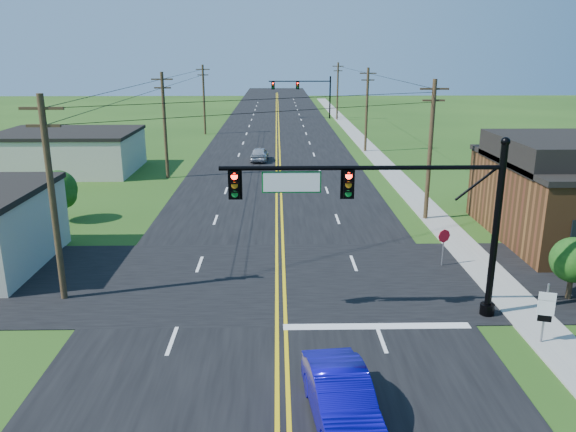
{
  "coord_description": "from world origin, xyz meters",
  "views": [
    {
      "loc": [
        0.03,
        -13.22,
        10.61
      ],
      "look_at": [
        0.5,
        10.0,
        3.79
      ],
      "focal_mm": 35.0,
      "sensor_mm": 36.0,
      "label": 1
    }
  ],
  "objects_px": {
    "signal_mast_main": "(386,206)",
    "signal_mast_far": "(303,90)",
    "blue_car": "(341,400)",
    "stop_sign": "(444,240)",
    "route_sign": "(546,309)"
  },
  "relations": [
    {
      "from": "signal_mast_main",
      "to": "signal_mast_far",
      "type": "bearing_deg",
      "value": 89.92
    },
    {
      "from": "blue_car",
      "to": "stop_sign",
      "type": "xyz_separation_m",
      "value": [
        6.61,
        12.6,
        0.64
      ]
    },
    {
      "from": "route_sign",
      "to": "stop_sign",
      "type": "xyz_separation_m",
      "value": [
        -1.48,
        8.03,
        0.01
      ]
    },
    {
      "from": "signal_mast_main",
      "to": "signal_mast_far",
      "type": "relative_size",
      "value": 1.03
    },
    {
      "from": "blue_car",
      "to": "route_sign",
      "type": "height_order",
      "value": "route_sign"
    },
    {
      "from": "blue_car",
      "to": "stop_sign",
      "type": "relative_size",
      "value": 2.41
    },
    {
      "from": "signal_mast_main",
      "to": "route_sign",
      "type": "bearing_deg",
      "value": -23.42
    },
    {
      "from": "route_sign",
      "to": "stop_sign",
      "type": "distance_m",
      "value": 8.17
    },
    {
      "from": "blue_car",
      "to": "route_sign",
      "type": "xyz_separation_m",
      "value": [
        8.09,
        4.57,
        0.63
      ]
    },
    {
      "from": "blue_car",
      "to": "route_sign",
      "type": "bearing_deg",
      "value": 22.99
    },
    {
      "from": "stop_sign",
      "to": "blue_car",
      "type": "bearing_deg",
      "value": -138.2
    },
    {
      "from": "route_sign",
      "to": "stop_sign",
      "type": "height_order",
      "value": "route_sign"
    },
    {
      "from": "signal_mast_main",
      "to": "stop_sign",
      "type": "bearing_deg",
      "value": 53.33
    },
    {
      "from": "signal_mast_main",
      "to": "blue_car",
      "type": "height_order",
      "value": "signal_mast_main"
    },
    {
      "from": "signal_mast_far",
      "to": "blue_car",
      "type": "bearing_deg",
      "value": -91.85
    }
  ]
}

